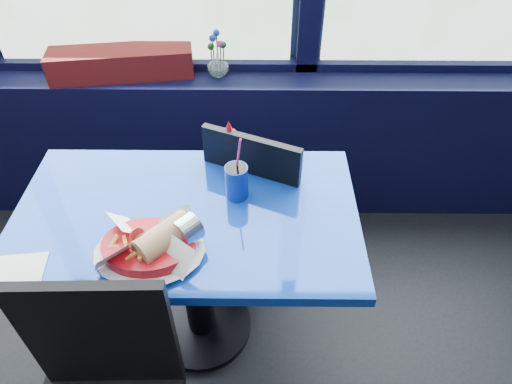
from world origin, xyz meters
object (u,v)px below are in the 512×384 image
Objects in this scene: chair_near_back at (241,195)px; food_basket at (151,245)px; ketchup_bottle at (230,146)px; near_table at (191,246)px; flower_vase at (218,63)px; soda_cup at (237,181)px; planter_box at (122,63)px.

chair_near_back is 0.63m from food_basket.
food_basket is 1.93× the size of ketchup_bottle.
ketchup_bottle reaches higher than near_table.
flower_vase is 1.12× the size of ketchup_bottle.
ketchup_bottle is at bearing 81.74° from chair_near_back.
food_basket reaches higher than near_table.
near_table is 0.37m from chair_near_back.
chair_near_back is 0.38m from soda_cup.
ketchup_bottle is (0.23, 0.46, 0.05)m from food_basket.
near_table is 0.41m from ketchup_bottle.
near_table is at bearing -73.62° from planter_box.
ketchup_bottle is 0.19m from soda_cup.
flower_vase is at bearing 98.66° from soda_cup.
chair_near_back is 2.40× the size of food_basket.
planter_box is at bearing 132.05° from ketchup_bottle.
near_table is 1.32× the size of chair_near_back.
ketchup_bottle is at bearing 41.91° from food_basket.
chair_near_back is at bearing -51.47° from planter_box.
flower_vase reaches higher than chair_near_back.
ketchup_bottle is at bearing 62.09° from near_table.
flower_vase is 0.58× the size of food_basket.
planter_box reaches higher than food_basket.
chair_near_back is 3.32× the size of soda_cup.
food_basket is at bearing -81.56° from planter_box.
chair_near_back is 1.37× the size of planter_box.
food_basket is at bearing -113.92° from near_table.
flower_vase is (0.06, 0.88, 0.30)m from near_table.
planter_box is at bearing 126.26° from soda_cup.
chair_near_back reaches higher than near_table.
flower_vase reaches higher than planter_box.
food_basket is at bearing -97.43° from flower_vase.
soda_cup is at bearing 24.94° from food_basket.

